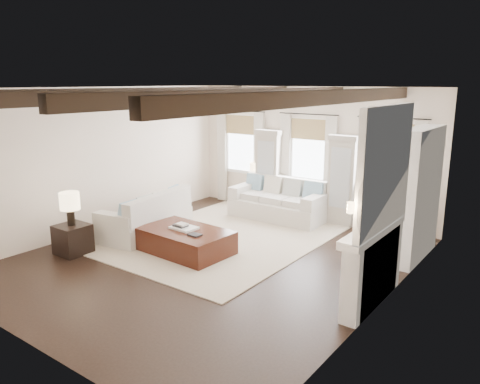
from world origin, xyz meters
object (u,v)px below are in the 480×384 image
Objects in this scene: ottoman at (185,241)px; side_table_front at (73,239)px; sofa_left at (148,218)px; sofa_back at (280,202)px; side_table_back at (256,196)px.

side_table_front is at bearing -139.69° from ottoman.
sofa_left is at bearing 168.55° from ottoman.
ottoman is 3.09× the size of side_table_front.
sofa_left reaches higher than ottoman.
ottoman is at bearing -94.29° from sofa_back.
sofa_back reaches higher than ottoman.
sofa_back is at bearing 88.31° from ottoman.
side_table_back is at bearing 153.60° from sofa_back.
sofa_back is 1.31× the size of ottoman.
sofa_left is (-1.68, -2.80, -0.02)m from sofa_back.
ottoman is (1.44, -0.36, -0.15)m from sofa_left.
sofa_back is 0.99× the size of sofa_left.
side_table_front is 5.12m from side_table_back.
side_table_front is (-1.74, -1.35, 0.06)m from ottoman.
sofa_back is at bearing 59.05° from sofa_left.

